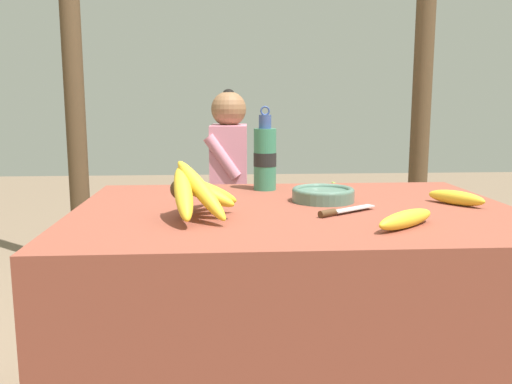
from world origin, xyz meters
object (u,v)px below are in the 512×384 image
Objects in this scene: water_bottle at (265,157)px; knife at (339,211)px; banana_bunch_ripe at (196,190)px; support_post_near at (72,57)px; seated_vendor at (221,171)px; serving_bowl at (323,194)px; support_post_far at (424,59)px; wooden_bench at (254,218)px; banana_bunch_green at (337,194)px; loose_banana_front at (406,219)px; loose_banana_side at (456,198)px.

knife is at bearing -68.94° from water_bottle.
banana_bunch_ripe is 0.14× the size of support_post_near.
water_bottle is at bearing 100.93° from seated_vendor.
seated_vendor is (-0.33, 1.58, -0.09)m from knife.
support_post_near is at bearing 126.10° from serving_bowl.
banana_bunch_ripe is 0.34× the size of seated_vendor.
support_post_near and support_post_far have the same top height.
water_bottle is at bearing 76.51° from knife.
support_post_near is 2.08m from support_post_far.
knife is 1.65m from wooden_bench.
support_post_far is (0.90, 1.82, 0.56)m from knife.
support_post_near reaches higher than banana_bunch_ripe.
support_post_near reaches higher than seated_vendor.
support_post_far reaches higher than banana_bunch_ripe.
support_post_far is at bearing 20.65° from banana_bunch_green.
serving_bowl is at bearing -55.52° from water_bottle.
knife is at bearing 1.39° from banana_bunch_ripe.
wooden_bench is 0.34m from seated_vendor.
banana_bunch_ripe is 0.51m from water_bottle.
knife is (0.17, -0.45, -0.11)m from water_bottle.
serving_bowl is 0.08× the size of support_post_near.
loose_banana_front is at bearing -56.50° from support_post_near.
serving_bowl is 0.21m from knife.
water_bottle reaches higher than loose_banana_front.
loose_banana_side is 1.86m from support_post_far.
loose_banana_side reaches higher than knife.
serving_bowl is at bearing -84.58° from wooden_bench.
serving_bowl is 0.31m from water_bottle.
wooden_bench is 0.65× the size of support_post_far.
seated_vendor is (-0.19, -0.03, 0.28)m from wooden_bench.
support_post_near is (-1.53, 0.21, 0.79)m from banana_bunch_green.
loose_banana_side is 0.41m from knife.
knife is (0.40, 0.01, -0.07)m from banana_bunch_ripe.
water_bottle reaches higher than banana_bunch_green.
banana_bunch_green is 0.11× the size of support_post_near.
support_post_near is at bearing 180.00° from support_post_far.
loose_banana_side is at bearing -47.23° from support_post_near.
support_post_far is at bearing 54.57° from banana_bunch_ripe.
knife is 1.61m from seated_vendor.
seated_vendor is 0.69m from banana_bunch_green.
knife is at bearing -88.15° from serving_bowl.
water_bottle reaches higher than loose_banana_side.
wooden_bench is 0.65× the size of support_post_near.
water_bottle is at bearing 116.34° from loose_banana_front.
wooden_bench is 0.51m from banana_bunch_green.
seated_vendor reaches higher than loose_banana_front.
serving_bowl is at bearing -53.90° from support_post_near.
banana_bunch_ripe is at bearing -66.77° from support_post_near.
loose_banana_front is 1.84m from wooden_bench.
seated_vendor is at bearing 116.14° from loose_banana_side.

